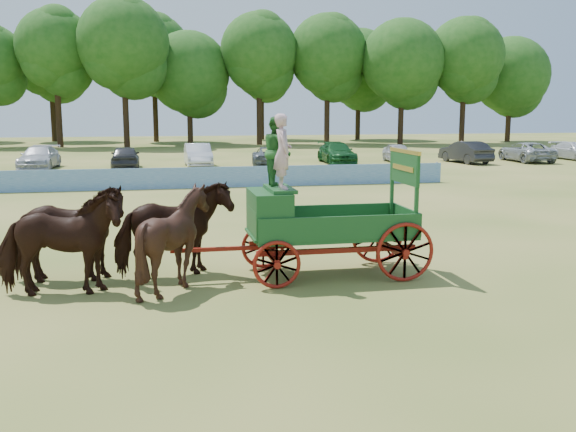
{
  "coord_description": "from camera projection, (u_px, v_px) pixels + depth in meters",
  "views": [
    {
      "loc": [
        -2.93,
        -14.27,
        3.97
      ],
      "look_at": [
        0.2,
        1.25,
        1.3
      ],
      "focal_mm": 40.0,
      "sensor_mm": 36.0,
      "label": 1
    }
  ],
  "objects": [
    {
      "name": "ground",
      "position": [
        290.0,
        280.0,
        15.02
      ],
      "size": [
        160.0,
        160.0,
        0.0
      ],
      "primitive_type": "plane",
      "color": "#A8904C",
      "rests_on": "ground"
    },
    {
      "name": "horse_lead_left",
      "position": [
        60.0,
        244.0,
        13.56
      ],
      "size": [
        2.74,
        1.34,
        2.27
      ],
      "primitive_type": "imported",
      "rotation": [
        0.0,
        0.0,
        1.53
      ],
      "color": "black",
      "rests_on": "ground"
    },
    {
      "name": "horse_lead_right",
      "position": [
        67.0,
        234.0,
        14.62
      ],
      "size": [
        2.73,
        1.33,
        2.27
      ],
      "primitive_type": "imported",
      "rotation": [
        0.0,
        0.0,
        1.53
      ],
      "color": "black",
      "rests_on": "ground"
    },
    {
      "name": "horse_wheel_left",
      "position": [
        175.0,
        239.0,
        14.02
      ],
      "size": [
        2.38,
        2.2,
        2.27
      ],
      "primitive_type": "imported",
      "rotation": [
        0.0,
        0.0,
        1.77
      ],
      "color": "black",
      "rests_on": "ground"
    },
    {
      "name": "horse_wheel_right",
      "position": [
        173.0,
        230.0,
        15.09
      ],
      "size": [
        2.91,
        1.87,
        2.27
      ],
      "primitive_type": "imported",
      "rotation": [
        0.0,
        0.0,
        1.83
      ],
      "color": "black",
      "rests_on": "ground"
    },
    {
      "name": "farm_dray",
      "position": [
        300.0,
        206.0,
        15.06
      ],
      "size": [
        6.0,
        2.0,
        3.84
      ],
      "color": "maroon",
      "rests_on": "ground"
    },
    {
      "name": "sponsor_banner",
      "position": [
        199.0,
        178.0,
        32.14
      ],
      "size": [
        26.0,
        0.08,
        1.05
      ],
      "primitive_type": "cube",
      "color": "#1E61A4",
      "rests_on": "ground"
    },
    {
      "name": "parked_cars",
      "position": [
        227.0,
        155.0,
        44.44
      ],
      "size": [
        56.94,
        7.2,
        1.59
      ],
      "color": "silver",
      "rests_on": "ground"
    },
    {
      "name": "treeline",
      "position": [
        147.0,
        59.0,
        70.11
      ],
      "size": [
        91.18,
        24.54,
        15.01
      ],
      "color": "#382314",
      "rests_on": "ground"
    }
  ]
}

